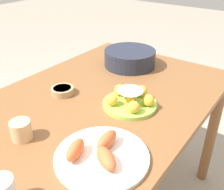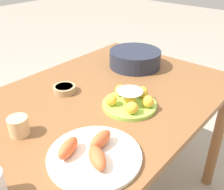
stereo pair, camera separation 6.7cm
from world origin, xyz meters
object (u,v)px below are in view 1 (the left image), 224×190
(dining_table, at_px, (96,120))
(sauce_bowl, at_px, (62,90))
(serving_bowl, at_px, (130,57))
(cake_plate, at_px, (130,100))
(seafood_platter, at_px, (100,154))
(cup_far, at_px, (21,130))

(dining_table, height_order, sauce_bowl, sauce_bowl)
(dining_table, bearing_deg, sauce_bowl, 103.45)
(sauce_bowl, bearing_deg, serving_bowl, -8.82)
(cake_plate, bearing_deg, dining_table, 110.45)
(dining_table, height_order, seafood_platter, seafood_platter)
(seafood_platter, bearing_deg, serving_bowl, 25.76)
(sauce_bowl, bearing_deg, seafood_platter, -119.81)
(dining_table, distance_m, sauce_bowl, 0.20)
(dining_table, distance_m, cup_far, 0.37)
(sauce_bowl, distance_m, seafood_platter, 0.46)
(sauce_bowl, height_order, cup_far, cup_far)
(seafood_platter, distance_m, cup_far, 0.29)
(cake_plate, xyz_separation_m, seafood_platter, (-0.32, -0.09, -0.01))
(cake_plate, distance_m, sauce_bowl, 0.32)
(dining_table, xyz_separation_m, cup_far, (-0.34, 0.04, 0.14))
(serving_bowl, distance_m, sauce_bowl, 0.46)
(cake_plate, distance_m, cup_far, 0.44)
(sauce_bowl, height_order, seafood_platter, seafood_platter)
(sauce_bowl, xyz_separation_m, seafood_platter, (-0.23, -0.40, 0.00))
(serving_bowl, bearing_deg, dining_table, -168.03)
(cake_plate, relative_size, cup_far, 3.14)
(serving_bowl, relative_size, seafood_platter, 0.94)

